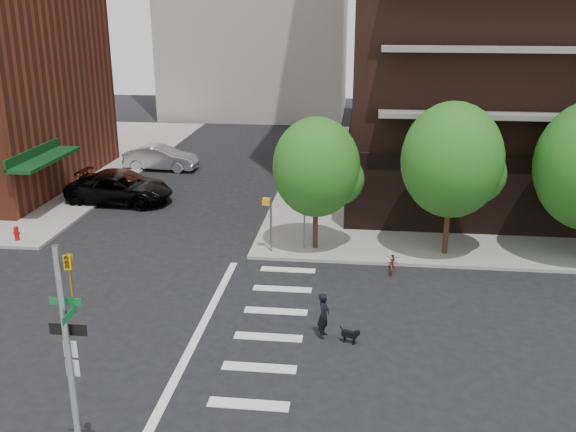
% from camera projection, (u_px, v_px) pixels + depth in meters
% --- Properties ---
extents(ground, '(120.00, 120.00, 0.00)m').
position_uv_depth(ground, '(185.00, 332.00, 22.78)').
color(ground, black).
rests_on(ground, ground).
extents(crosswalk, '(3.85, 13.00, 0.01)m').
position_uv_depth(crosswalk, '(246.00, 336.00, 22.54)').
color(crosswalk, silver).
rests_on(crosswalk, ground).
extents(tree_a, '(4.00, 4.00, 5.90)m').
position_uv_depth(tree_a, '(316.00, 167.00, 29.08)').
color(tree_a, '#301E11').
rests_on(tree_a, sidewalk_ne).
extents(tree_b, '(4.50, 4.50, 6.65)m').
position_uv_depth(tree_b, '(452.00, 160.00, 28.27)').
color(tree_b, '#301E11').
rests_on(tree_b, sidewalk_ne).
extents(traffic_signal, '(0.90, 0.75, 6.00)m').
position_uv_depth(traffic_signal, '(73.00, 384.00, 14.92)').
color(traffic_signal, slate).
rests_on(traffic_signal, sidewalk_s).
extents(pedestrian_signal, '(2.18, 0.67, 2.60)m').
position_uv_depth(pedestrian_signal, '(278.00, 216.00, 29.41)').
color(pedestrian_signal, slate).
rests_on(pedestrian_signal, sidewalk_ne).
extents(fire_hydrant, '(0.24, 0.24, 0.73)m').
position_uv_depth(fire_hydrant, '(16.00, 232.00, 31.11)').
color(fire_hydrant, '#A50C0C').
rests_on(fire_hydrant, sidewalk_nw).
extents(parked_car_black, '(3.08, 6.19, 1.69)m').
position_uv_depth(parked_car_black, '(120.00, 189.00, 37.25)').
color(parked_car_black, black).
rests_on(parked_car_black, ground).
extents(parked_car_maroon, '(2.47, 5.51, 1.57)m').
position_uv_depth(parked_car_maroon, '(124.00, 183.00, 38.76)').
color(parked_car_maroon, '#431A0E').
rests_on(parked_car_maroon, ground).
extents(parked_car_silver, '(2.07, 5.22, 1.69)m').
position_uv_depth(parked_car_silver, '(161.00, 158.00, 44.82)').
color(parked_car_silver, '#B1B2B8').
rests_on(parked_car_silver, ground).
extents(scooter, '(0.69, 1.60, 0.82)m').
position_uv_depth(scooter, '(393.00, 262.00, 27.96)').
color(scooter, maroon).
rests_on(scooter, ground).
extents(dog_walker, '(0.67, 0.52, 1.64)m').
position_uv_depth(dog_walker, '(324.00, 315.00, 22.26)').
color(dog_walker, black).
rests_on(dog_walker, ground).
extents(dog, '(0.64, 0.36, 0.53)m').
position_uv_depth(dog, '(350.00, 334.00, 21.96)').
color(dog, black).
rests_on(dog, ground).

